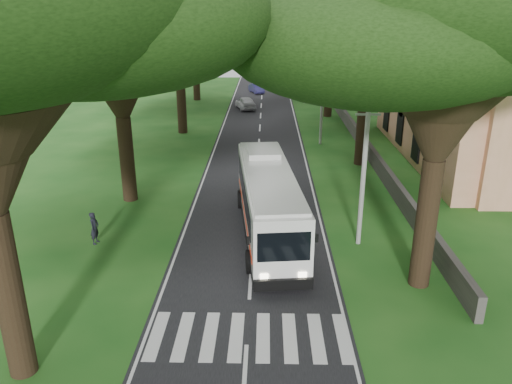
{
  "coord_description": "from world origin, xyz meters",
  "views": [
    {
      "loc": [
        0.67,
        -17.56,
        11.64
      ],
      "look_at": [
        0.13,
        7.64,
        2.2
      ],
      "focal_mm": 35.0,
      "sensor_mm": 36.0,
      "label": 1
    }
  ],
  "objects_px": {
    "distant_car_b": "(256,88)",
    "distant_car_c": "(271,79)",
    "pole_far": "(306,70)",
    "coach_bus": "(268,200)",
    "pole_mid": "(322,97)",
    "pedestrian": "(95,228)",
    "church": "(488,98)",
    "pole_near": "(364,167)",
    "distant_car_a": "(245,103)"
  },
  "relations": [
    {
      "from": "distant_car_b",
      "to": "distant_car_c",
      "type": "height_order",
      "value": "distant_car_c"
    },
    {
      "from": "pole_far",
      "to": "distant_car_c",
      "type": "height_order",
      "value": "pole_far"
    },
    {
      "from": "coach_bus",
      "to": "distant_car_b",
      "type": "height_order",
      "value": "coach_bus"
    },
    {
      "from": "coach_bus",
      "to": "pole_mid",
      "type": "bearing_deg",
      "value": 70.14
    },
    {
      "from": "coach_bus",
      "to": "pedestrian",
      "type": "relative_size",
      "value": 7.21
    },
    {
      "from": "church",
      "to": "distant_car_b",
      "type": "xyz_separation_m",
      "value": [
        -18.66,
        32.12,
        -4.26
      ]
    },
    {
      "from": "pole_near",
      "to": "distant_car_c",
      "type": "bearing_deg",
      "value": 94.14
    },
    {
      "from": "distant_car_a",
      "to": "pedestrian",
      "type": "height_order",
      "value": "pedestrian"
    },
    {
      "from": "pedestrian",
      "to": "distant_car_c",
      "type": "bearing_deg",
      "value": -1.23
    },
    {
      "from": "pole_far",
      "to": "distant_car_c",
      "type": "bearing_deg",
      "value": 103.84
    },
    {
      "from": "pole_mid",
      "to": "distant_car_a",
      "type": "xyz_separation_m",
      "value": [
        -7.36,
        15.75,
        -3.4
      ]
    },
    {
      "from": "pole_far",
      "to": "pole_near",
      "type": "bearing_deg",
      "value": -90.0
    },
    {
      "from": "coach_bus",
      "to": "distant_car_b",
      "type": "bearing_deg",
      "value": 86.06
    },
    {
      "from": "coach_bus",
      "to": "pole_near",
      "type": "bearing_deg",
      "value": -18.75
    },
    {
      "from": "distant_car_c",
      "to": "pedestrian",
      "type": "relative_size",
      "value": 2.78
    },
    {
      "from": "pole_mid",
      "to": "church",
      "type": "bearing_deg",
      "value": -19.81
    },
    {
      "from": "pole_near",
      "to": "pedestrian",
      "type": "xyz_separation_m",
      "value": [
        -13.69,
        -0.28,
        -3.32
      ]
    },
    {
      "from": "pole_near",
      "to": "pole_mid",
      "type": "distance_m",
      "value": 20.0
    },
    {
      "from": "church",
      "to": "pole_far",
      "type": "bearing_deg",
      "value": 116.82
    },
    {
      "from": "pole_near",
      "to": "distant_car_c",
      "type": "xyz_separation_m",
      "value": [
        -4.09,
        56.62,
        -3.45
      ]
    },
    {
      "from": "pole_near",
      "to": "coach_bus",
      "type": "distance_m",
      "value": 5.32
    },
    {
      "from": "distant_car_b",
      "to": "distant_car_a",
      "type": "bearing_deg",
      "value": -114.21
    },
    {
      "from": "pole_mid",
      "to": "distant_car_c",
      "type": "bearing_deg",
      "value": 96.38
    },
    {
      "from": "pole_far",
      "to": "distant_car_c",
      "type": "distance_m",
      "value": 17.47
    },
    {
      "from": "pole_mid",
      "to": "pole_far",
      "type": "bearing_deg",
      "value": 90.0
    },
    {
      "from": "pole_near",
      "to": "pedestrian",
      "type": "bearing_deg",
      "value": -178.84
    },
    {
      "from": "pole_near",
      "to": "pole_mid",
      "type": "height_order",
      "value": "same"
    },
    {
      "from": "church",
      "to": "coach_bus",
      "type": "distance_m",
      "value": 22.57
    },
    {
      "from": "pole_mid",
      "to": "pedestrian",
      "type": "height_order",
      "value": "pole_mid"
    },
    {
      "from": "pole_far",
      "to": "coach_bus",
      "type": "height_order",
      "value": "pole_far"
    },
    {
      "from": "pole_near",
      "to": "pedestrian",
      "type": "distance_m",
      "value": 14.09
    },
    {
      "from": "distant_car_a",
      "to": "coach_bus",
      "type": "bearing_deg",
      "value": 77.82
    },
    {
      "from": "distant_car_c",
      "to": "church",
      "type": "bearing_deg",
      "value": 109.11
    },
    {
      "from": "church",
      "to": "pole_far",
      "type": "relative_size",
      "value": 3.0
    },
    {
      "from": "pole_near",
      "to": "pole_mid",
      "type": "relative_size",
      "value": 1.0
    },
    {
      "from": "pedestrian",
      "to": "pole_near",
      "type": "bearing_deg",
      "value": -80.51
    },
    {
      "from": "distant_car_a",
      "to": "distant_car_c",
      "type": "relative_size",
      "value": 0.92
    },
    {
      "from": "pole_mid",
      "to": "distant_car_c",
      "type": "distance_m",
      "value": 37.01
    },
    {
      "from": "pole_near",
      "to": "pole_far",
      "type": "xyz_separation_m",
      "value": [
        0.0,
        40.0,
        0.0
      ]
    },
    {
      "from": "coach_bus",
      "to": "distant_car_c",
      "type": "xyz_separation_m",
      "value": [
        0.61,
        55.55,
        -1.22
      ]
    },
    {
      "from": "pole_near",
      "to": "distant_car_c",
      "type": "relative_size",
      "value": 1.66
    },
    {
      "from": "distant_car_c",
      "to": "pedestrian",
      "type": "xyz_separation_m",
      "value": [
        -9.59,
        -56.9,
        0.14
      ]
    },
    {
      "from": "church",
      "to": "distant_car_a",
      "type": "height_order",
      "value": "church"
    },
    {
      "from": "pole_far",
      "to": "pedestrian",
      "type": "xyz_separation_m",
      "value": [
        -13.69,
        -40.28,
        -3.32
      ]
    },
    {
      "from": "pole_far",
      "to": "distant_car_a",
      "type": "relative_size",
      "value": 1.81
    },
    {
      "from": "pole_far",
      "to": "distant_car_c",
      "type": "relative_size",
      "value": 1.66
    },
    {
      "from": "pole_far",
      "to": "distant_car_b",
      "type": "distance_m",
      "value": 10.53
    },
    {
      "from": "pole_mid",
      "to": "pole_far",
      "type": "xyz_separation_m",
      "value": [
        0.0,
        20.0,
        0.0
      ]
    },
    {
      "from": "pole_mid",
      "to": "distant_car_a",
      "type": "height_order",
      "value": "pole_mid"
    },
    {
      "from": "pole_far",
      "to": "pedestrian",
      "type": "bearing_deg",
      "value": -108.77
    }
  ]
}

